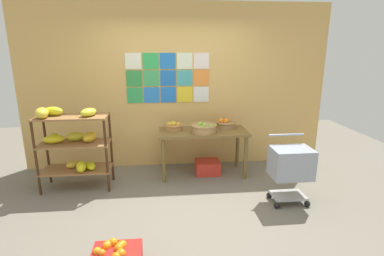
% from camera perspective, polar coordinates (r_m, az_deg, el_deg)
% --- Properties ---
extents(ground, '(9.18, 9.18, 0.00)m').
position_cam_1_polar(ground, '(3.95, -1.53, -15.49)').
color(ground, slate).
extents(back_wall_with_art, '(5.16, 0.07, 2.75)m').
position_cam_1_polar(back_wall_with_art, '(5.06, -3.04, 7.84)').
color(back_wall_with_art, tan).
rests_on(back_wall_with_art, ground).
extents(banana_shelf_unit, '(0.99, 0.49, 1.24)m').
position_cam_1_polar(banana_shelf_unit, '(4.59, -22.15, -2.12)').
color(banana_shelf_unit, '#412513').
rests_on(banana_shelf_unit, ground).
extents(display_table, '(1.40, 0.64, 0.74)m').
position_cam_1_polar(display_table, '(4.76, 2.14, -1.69)').
color(display_table, brown).
rests_on(display_table, ground).
extents(fruit_basket_right, '(0.40, 0.40, 0.16)m').
position_cam_1_polar(fruit_basket_right, '(4.61, 2.28, 0.02)').
color(fruit_basket_right, tan).
rests_on(fruit_basket_right, display_table).
extents(fruit_basket_centre, '(0.32, 0.32, 0.16)m').
position_cam_1_polar(fruit_basket_centre, '(4.93, 6.48, 0.87)').
color(fruit_basket_centre, '#A37E4E').
rests_on(fruit_basket_centre, display_table).
extents(fruit_basket_left, '(0.30, 0.30, 0.15)m').
position_cam_1_polar(fruit_basket_left, '(4.77, -3.59, 0.34)').
color(fruit_basket_left, '#B6804A').
rests_on(fruit_basket_left, display_table).
extents(produce_crate_under_table, '(0.39, 0.34, 0.21)m').
position_cam_1_polar(produce_crate_under_table, '(4.96, 2.99, -7.51)').
color(produce_crate_under_table, red).
rests_on(produce_crate_under_table, ground).
extents(shopping_cart, '(0.51, 0.42, 0.90)m').
position_cam_1_polar(shopping_cart, '(4.10, 18.49, -6.79)').
color(shopping_cart, black).
rests_on(shopping_cart, ground).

